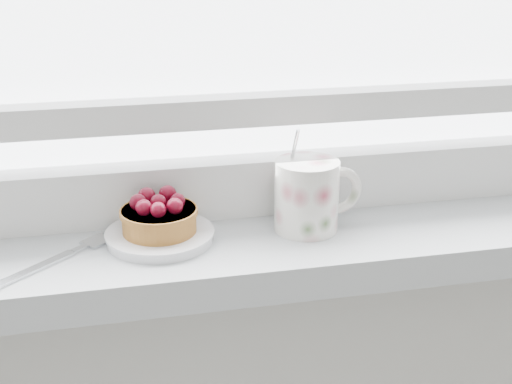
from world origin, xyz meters
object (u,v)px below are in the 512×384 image
object	(u,v)px
raspberry_tart	(159,215)
saucer	(160,236)
floral_mug	(309,194)
fork	(60,258)

from	to	relation	value
raspberry_tart	saucer	bearing A→B (deg)	-71.70
saucer	floral_mug	world-z (taller)	floral_mug
saucer	raspberry_tart	distance (m)	0.03
fork	raspberry_tart	bearing A→B (deg)	12.44
floral_mug	raspberry_tart	bearing A→B (deg)	178.66
fork	saucer	bearing A→B (deg)	12.21
saucer	fork	world-z (taller)	saucer
raspberry_tart	floral_mug	distance (m)	0.17
raspberry_tart	fork	distance (m)	0.12
raspberry_tart	fork	world-z (taller)	raspberry_tart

